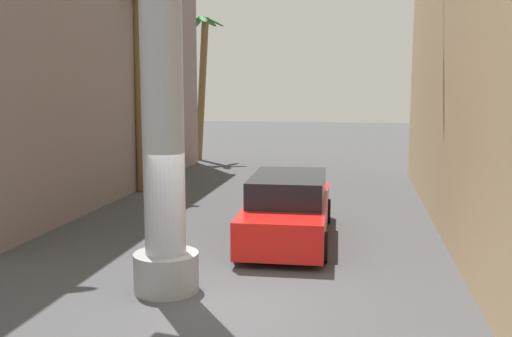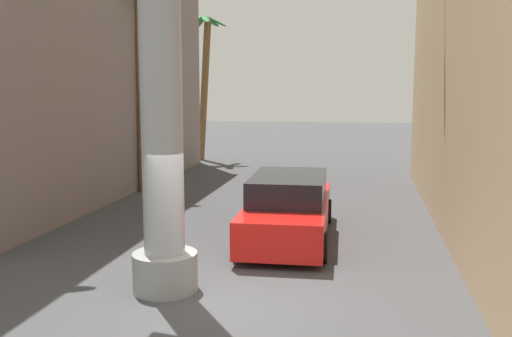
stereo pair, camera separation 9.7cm
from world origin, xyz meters
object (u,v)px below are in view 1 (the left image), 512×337
(street_lamp, at_px, (474,52))
(palm_tree_mid_left, at_px, (138,65))
(car_lead, at_px, (288,209))
(palm_tree_near_left, at_px, (5,12))
(palm_tree_far_left, at_px, (201,71))
(pedestrian_mid_right, at_px, (451,183))

(street_lamp, distance_m, palm_tree_mid_left, 10.92)
(car_lead, height_order, palm_tree_near_left, palm_tree_near_left)
(palm_tree_mid_left, distance_m, palm_tree_far_left, 8.83)
(street_lamp, height_order, pedestrian_mid_right, street_lamp)
(street_lamp, bearing_deg, palm_tree_mid_left, 165.10)
(palm_tree_mid_left, xyz_separation_m, palm_tree_near_left, (-0.31, -7.00, 0.90))
(palm_tree_mid_left, height_order, palm_tree_near_left, palm_tree_near_left)
(palm_tree_near_left, bearing_deg, palm_tree_mid_left, 87.47)
(palm_tree_mid_left, bearing_deg, street_lamp, -14.90)
(palm_tree_mid_left, distance_m, pedestrian_mid_right, 11.02)
(palm_tree_mid_left, relative_size, palm_tree_far_left, 1.02)
(pedestrian_mid_right, bearing_deg, car_lead, -141.83)
(car_lead, relative_size, pedestrian_mid_right, 3.23)
(palm_tree_mid_left, relative_size, pedestrian_mid_right, 4.57)
(palm_tree_far_left, height_order, palm_tree_near_left, palm_tree_near_left)
(street_lamp, xyz_separation_m, palm_tree_mid_left, (-10.56, 2.81, -0.16))
(palm_tree_far_left, bearing_deg, palm_tree_near_left, -90.40)
(car_lead, xyz_separation_m, palm_tree_near_left, (-6.28, -1.41, 4.56))
(car_lead, xyz_separation_m, palm_tree_far_left, (-6.17, 14.41, 3.69))
(car_lead, height_order, palm_tree_far_left, palm_tree_far_left)
(palm_tree_far_left, bearing_deg, car_lead, -66.82)
(car_lead, bearing_deg, pedestrian_mid_right, 38.17)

